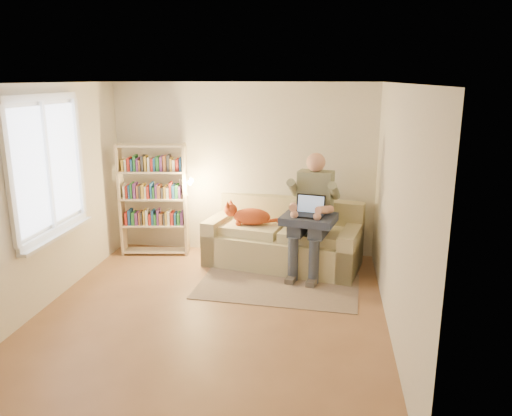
% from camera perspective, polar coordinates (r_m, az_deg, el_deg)
% --- Properties ---
extents(floor, '(4.50, 4.50, 0.00)m').
position_cam_1_polar(floor, '(5.94, -5.18, -11.95)').
color(floor, '#8A5E3E').
rests_on(floor, ground).
extents(ceiling, '(4.00, 4.50, 0.02)m').
position_cam_1_polar(ceiling, '(5.31, -5.83, 14.02)').
color(ceiling, white).
rests_on(ceiling, wall_back).
extents(wall_left, '(0.02, 4.50, 2.60)m').
position_cam_1_polar(wall_left, '(6.26, -23.58, 0.93)').
color(wall_left, silver).
rests_on(wall_left, floor).
extents(wall_right, '(0.02, 4.50, 2.60)m').
position_cam_1_polar(wall_right, '(5.38, 15.70, -0.47)').
color(wall_right, silver).
rests_on(wall_right, floor).
extents(wall_back, '(4.00, 0.02, 2.60)m').
position_cam_1_polar(wall_back, '(7.64, -1.50, 4.44)').
color(wall_back, silver).
rests_on(wall_back, floor).
extents(wall_front, '(4.00, 0.02, 2.60)m').
position_cam_1_polar(wall_front, '(3.45, -14.42, -8.89)').
color(wall_front, silver).
rests_on(wall_front, floor).
extents(window, '(0.12, 1.52, 1.69)m').
position_cam_1_polar(window, '(6.38, -22.32, 2.00)').
color(window, white).
rests_on(window, wall_left).
extents(sofa, '(2.34, 1.41, 0.93)m').
position_cam_1_polar(sofa, '(7.30, 3.19, -3.87)').
color(sofa, '#BDB386').
rests_on(sofa, floor).
extents(person, '(0.61, 0.83, 1.67)m').
position_cam_1_polar(person, '(6.87, 6.44, 0.00)').
color(person, gray).
rests_on(person, sofa).
extents(cat, '(0.83, 0.39, 0.30)m').
position_cam_1_polar(cat, '(7.23, -1.14, -0.86)').
color(cat, '#D8582A').
rests_on(cat, sofa).
extents(blanket, '(0.80, 0.70, 0.11)m').
position_cam_1_polar(blanket, '(6.71, 6.73, -1.36)').
color(blanket, '#293148').
rests_on(blanket, person).
extents(laptop, '(0.45, 0.38, 0.35)m').
position_cam_1_polar(laptop, '(6.69, 6.79, -0.33)').
color(laptop, black).
rests_on(laptop, blanket).
extents(bookshelf, '(1.16, 0.40, 1.71)m').
position_cam_1_polar(bookshelf, '(7.71, -11.64, 1.55)').
color(bookshelf, beige).
rests_on(bookshelf, floor).
extents(rug, '(2.16, 1.36, 0.01)m').
position_cam_1_polar(rug, '(6.63, 2.49, -8.91)').
color(rug, gray).
rests_on(rug, floor).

